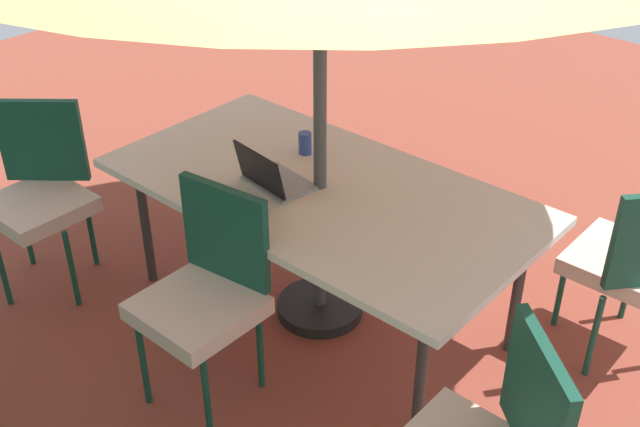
# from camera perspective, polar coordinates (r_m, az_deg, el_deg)

# --- Properties ---
(ground_plane) EXTENTS (10.00, 10.00, 0.02)m
(ground_plane) POSITION_cam_1_polar(r_m,az_deg,el_deg) (4.06, 0.00, -7.27)
(ground_plane) COLOR brown
(dining_table) EXTENTS (2.05, 1.08, 0.75)m
(dining_table) POSITION_cam_1_polar(r_m,az_deg,el_deg) (3.66, 0.00, 1.35)
(dining_table) COLOR silver
(dining_table) RESTS_ON ground_plane
(chair_north) EXTENTS (0.48, 0.49, 0.98)m
(chair_north) POSITION_cam_1_polar(r_m,az_deg,el_deg) (3.34, -8.33, -5.49)
(chair_north) COLOR beige
(chair_north) RESTS_ON ground_plane
(chair_northeast) EXTENTS (0.58, 0.59, 0.98)m
(chair_northeast) POSITION_cam_1_polar(r_m,az_deg,el_deg) (4.25, -19.80, 1.70)
(chair_northeast) COLOR beige
(chair_northeast) RESTS_ON ground_plane
(chair_southwest) EXTENTS (0.59, 0.58, 0.98)m
(chair_southwest) POSITION_cam_1_polar(r_m,az_deg,el_deg) (3.75, 21.96, -3.11)
(chair_southwest) COLOR beige
(chair_southwest) RESTS_ON ground_plane
(laptop) EXTENTS (0.35, 0.29, 0.21)m
(laptop) POSITION_cam_1_polar(r_m,az_deg,el_deg) (3.61, -3.54, 2.61)
(laptop) COLOR gray
(laptop) RESTS_ON dining_table
(cup) EXTENTS (0.07, 0.07, 0.11)m
(cup) POSITION_cam_1_polar(r_m,az_deg,el_deg) (3.90, -1.10, 5.17)
(cup) COLOR #334C99
(cup) RESTS_ON dining_table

